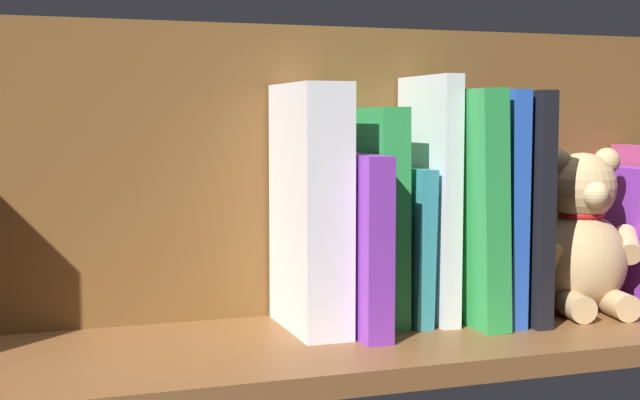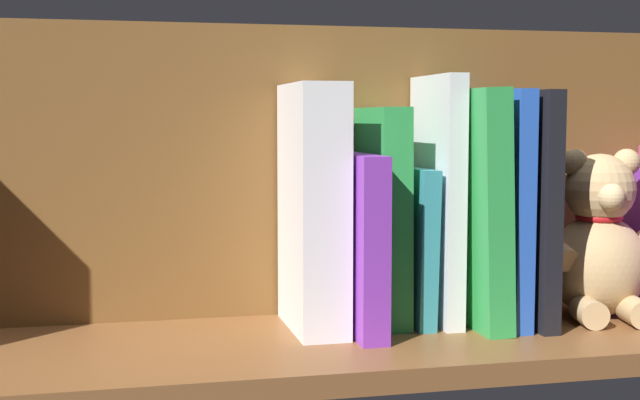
# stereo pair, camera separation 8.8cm
# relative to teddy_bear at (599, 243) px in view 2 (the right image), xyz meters

# --- Properties ---
(ground_plane) EXTENTS (0.99, 0.27, 0.02)m
(ground_plane) POSITION_rel_teddy_bear_xyz_m (0.32, 0.02, -0.09)
(ground_plane) COLOR brown
(shelf_back_panel) EXTENTS (0.99, 0.02, 0.32)m
(shelf_back_panel) POSITION_rel_teddy_bear_xyz_m (0.32, -0.10, 0.08)
(shelf_back_panel) COLOR brown
(shelf_back_panel) RESTS_ON ground_plane
(teddy_bear) EXTENTS (0.15, 0.13, 0.19)m
(teddy_bear) POSITION_rel_teddy_bear_xyz_m (0.00, 0.00, 0.00)
(teddy_bear) COLOR tan
(teddy_bear) RESTS_ON ground_plane
(book_2) EXTENTS (0.02, 0.16, 0.25)m
(book_2) POSITION_rel_teddy_bear_xyz_m (0.09, -0.01, 0.04)
(book_2) COLOR black
(book_2) RESTS_ON ground_plane
(book_3) EXTENTS (0.02, 0.15, 0.25)m
(book_3) POSITION_rel_teddy_bear_xyz_m (0.12, -0.01, 0.04)
(book_3) COLOR blue
(book_3) RESTS_ON ground_plane
(book_4) EXTENTS (0.04, 0.16, 0.25)m
(book_4) POSITION_rel_teddy_bear_xyz_m (0.15, -0.01, 0.04)
(book_4) COLOR green
(book_4) RESTS_ON ground_plane
(book_5) EXTENTS (0.02, 0.12, 0.26)m
(book_5) POSITION_rel_teddy_bear_xyz_m (0.18, -0.02, 0.05)
(book_5) COLOR silver
(book_5) RESTS_ON ground_plane
(book_6) EXTENTS (0.02, 0.12, 0.17)m
(book_6) POSITION_rel_teddy_bear_xyz_m (0.21, -0.03, 0.00)
(book_6) COLOR teal
(book_6) RESTS_ON ground_plane
(book_7) EXTENTS (0.03, 0.11, 0.23)m
(book_7) POSITION_rel_teddy_bear_xyz_m (0.24, -0.03, 0.03)
(book_7) COLOR green
(book_7) RESTS_ON ground_plane
(book_8) EXTENTS (0.03, 0.16, 0.18)m
(book_8) POSITION_rel_teddy_bear_xyz_m (0.28, -0.01, 0.01)
(book_8) COLOR purple
(book_8) RESTS_ON ground_plane
(dictionary_thick_white) EXTENTS (0.05, 0.13, 0.25)m
(dictionary_thick_white) POSITION_rel_teddy_bear_xyz_m (0.32, -0.02, 0.05)
(dictionary_thick_white) COLOR white
(dictionary_thick_white) RESTS_ON ground_plane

